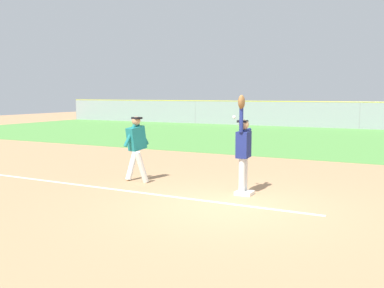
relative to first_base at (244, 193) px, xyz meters
The scene contains 10 objects.
ground_plane 1.07m from the first_base, 86.96° to the right, with size 73.26×73.26×0.00m, color tan.
outfield_grass 13.74m from the first_base, 89.76° to the left, with size 48.36×15.40×0.01m, color #549342.
chalk_foul_line 4.10m from the first_base, 167.32° to the right, with size 12.00×0.10×0.01m, color white.
first_base is the anchor object (origin of this frame).
fielder 1.08m from the first_base, 144.13° to the left, with size 0.30×0.90×2.28m.
runner 3.21m from the first_base, behind, with size 0.76×0.84×1.72m.
baseball 1.76m from the first_base, 163.33° to the left, with size 0.07×0.07×0.07m, color white.
outfield_fence 21.46m from the first_base, 89.85° to the left, with size 48.44×0.08×1.81m.
parked_car_blue 26.68m from the first_base, 108.14° to the left, with size 4.58×2.48×1.25m.
parked_car_red 25.25m from the first_base, 95.46° to the left, with size 4.43×2.18×1.25m.
Camera 1 is at (3.40, -8.32, 2.30)m, focal length 41.25 mm.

